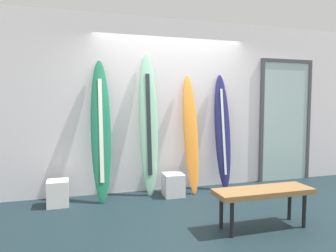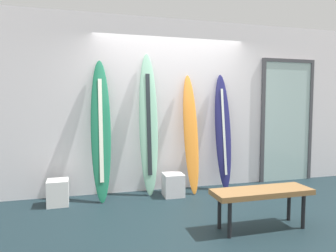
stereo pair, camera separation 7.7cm
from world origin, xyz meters
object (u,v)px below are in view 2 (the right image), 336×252
(surfboard_emerald, at_px, (101,131))
(surfboard_sunset, at_px, (191,135))
(surfboard_seafoam, at_px, (149,125))
(display_block_left, at_px, (173,185))
(display_block_center, at_px, (58,193))
(glass_door, at_px, (287,119))
(surfboard_navy, at_px, (223,132))
(bench, at_px, (262,194))

(surfboard_emerald, relative_size, surfboard_sunset, 1.10)
(surfboard_seafoam, xyz_separation_m, display_block_left, (0.34, -0.22, -0.91))
(display_block_center, height_order, glass_door, glass_door)
(surfboard_emerald, xyz_separation_m, surfboard_navy, (2.00, 0.08, -0.07))
(surfboard_navy, xyz_separation_m, glass_door, (1.36, 0.17, 0.19))
(surfboard_navy, height_order, glass_door, glass_door)
(display_block_left, bearing_deg, bench, -66.13)
(bench, bearing_deg, surfboard_navy, 79.72)
(glass_door, bearing_deg, surfboard_sunset, -173.41)
(surfboard_sunset, xyz_separation_m, glass_door, (1.95, 0.23, 0.22))
(surfboard_sunset, bearing_deg, surfboard_emerald, -179.25)
(surfboard_emerald, xyz_separation_m, surfboard_sunset, (1.41, 0.02, -0.10))
(surfboard_seafoam, xyz_separation_m, display_block_center, (-1.34, -0.20, -0.91))
(surfboard_seafoam, bearing_deg, surfboard_emerald, -173.26)
(surfboard_seafoam, bearing_deg, bench, -59.44)
(surfboard_sunset, bearing_deg, glass_door, 6.59)
(surfboard_emerald, bearing_deg, display_block_left, -6.90)
(surfboard_sunset, xyz_separation_m, display_block_left, (-0.34, -0.15, -0.76))
(surfboard_emerald, height_order, surfboard_sunset, surfboard_emerald)
(surfboard_emerald, xyz_separation_m, glass_door, (3.36, 0.24, 0.12))
(glass_door, bearing_deg, display_block_center, -174.91)
(surfboard_seafoam, distance_m, glass_door, 2.63)
(display_block_left, relative_size, display_block_center, 0.97)
(glass_door, bearing_deg, surfboard_emerald, -175.85)
(surfboard_seafoam, relative_size, glass_door, 0.99)
(surfboard_sunset, bearing_deg, bench, -79.47)
(surfboard_seafoam, xyz_separation_m, surfboard_sunset, (0.68, -0.07, -0.16))
(surfboard_navy, relative_size, glass_door, 0.86)
(display_block_center, bearing_deg, display_block_left, -0.68)
(display_block_left, bearing_deg, surfboard_seafoam, 147.48)
(surfboard_seafoam, xyz_separation_m, bench, (0.97, -1.64, -0.69))
(surfboard_sunset, distance_m, surfboard_navy, 0.59)
(surfboard_sunset, bearing_deg, surfboard_navy, 5.72)
(surfboard_emerald, bearing_deg, surfboard_navy, 2.22)
(surfboard_navy, distance_m, display_block_left, 1.23)
(glass_door, relative_size, bench, 1.93)
(surfboard_sunset, xyz_separation_m, surfboard_navy, (0.59, 0.06, 0.03))
(glass_door, bearing_deg, surfboard_seafoam, -176.57)
(surfboard_emerald, bearing_deg, surfboard_seafoam, 6.74)
(surfboard_emerald, xyz_separation_m, bench, (1.70, -1.56, -0.62))
(surfboard_sunset, relative_size, surfboard_navy, 0.99)
(surfboard_seafoam, xyz_separation_m, surfboard_navy, (1.27, -0.01, -0.13))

